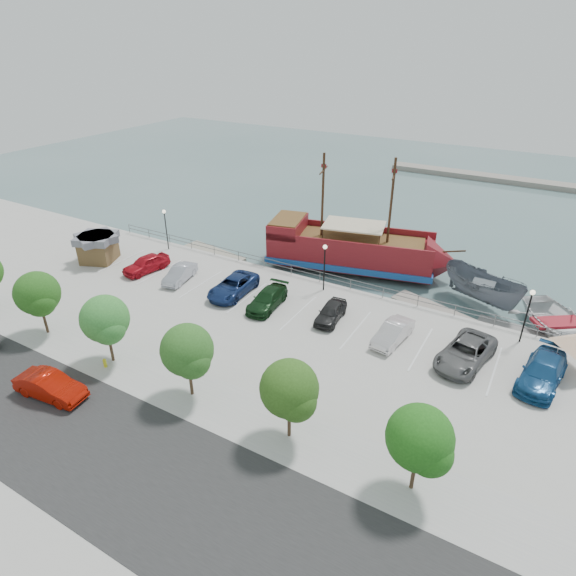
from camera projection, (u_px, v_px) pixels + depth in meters
The scene contains 31 objects.
ground at pixel (286, 335), 37.78m from camera, with size 160.00×160.00×0.00m, color #415F5F.
land_slab at pixel (51, 553), 21.55m from camera, with size 100.00×58.00×1.20m, color #AAA89F.
street at pixel (132, 467), 25.08m from camera, with size 100.00×8.00×0.04m, color #242424.
sidewalk at pixel (205, 399), 29.67m from camera, with size 100.00×4.00×0.05m, color #A09F9E.
seawall_railing at pixel (330, 279), 43.02m from camera, with size 50.00×0.06×1.00m.
far_shore at pixel (518, 181), 75.21m from camera, with size 40.00×3.00×0.80m, color gray.
pirate_ship at pixel (364, 252), 47.10m from camera, with size 19.06×9.07×11.81m.
patrol_boat at pixel (482, 290), 41.15m from camera, with size 2.91×7.74×2.99m, color slate.
speedboat at pixel (559, 325), 37.51m from camera, with size 5.60×7.85×1.63m, color silver.
dock_west at pixel (213, 254), 51.03m from camera, with size 7.64×2.18×0.44m, color gray.
dock_mid at pixel (432, 310), 40.75m from camera, with size 7.15×2.04×0.41m, color gray.
dock_east at pixel (520, 333), 37.73m from camera, with size 6.45×1.84×0.37m, color slate.
shed at pixel (98, 247), 47.02m from camera, with size 4.31×4.31×2.72m.
street_sedan at pixel (50, 386), 29.61m from camera, with size 1.64×4.70×1.55m, color #9F1103.
fire_hydrant at pixel (105, 363), 32.35m from camera, with size 0.24×0.24×0.70m.
lamp_post_left at pixel (165, 222), 48.83m from camera, with size 0.36×0.36×4.28m.
lamp_post_mid at pixel (325, 259), 40.89m from camera, with size 0.36×0.36×4.28m.
lamp_post_right at pixel (529, 307), 33.84m from camera, with size 0.36×0.36×4.28m.
tree_b at pixel (38, 295), 34.61m from camera, with size 3.30×3.20×5.00m.
tree_c at pixel (106, 321), 31.53m from camera, with size 3.30×3.20×5.00m.
tree_d at pixel (188, 352), 28.44m from camera, with size 3.30×3.20×5.00m.
tree_e at pixel (291, 391), 25.35m from camera, with size 3.30×3.20×5.00m.
tree_f at pixel (422, 441), 22.27m from camera, with size 3.30×3.20×5.00m.
parked_car_a at pixel (146, 264), 45.22m from camera, with size 1.84×4.57×1.56m, color #B6101C.
parked_car_b at pixel (180, 274), 43.55m from camera, with size 1.45×4.16×1.37m, color #A2A4AE.
parked_car_c at pixel (233, 286), 41.27m from camera, with size 2.52×5.47×1.52m, color navy.
parked_car_d at pixel (267, 299), 39.38m from camera, with size 1.99×4.89×1.42m, color black.
parked_car_e at pixel (331, 312), 37.58m from camera, with size 1.64×4.08×1.39m, color black.
parked_car_f at pixel (393, 333), 34.95m from camera, with size 1.53×4.38×1.44m, color silver.
parked_car_g at pixel (465, 353), 32.65m from camera, with size 2.67×5.79×1.61m, color #5D5D5D.
parked_car_h at pixel (543, 372), 30.75m from camera, with size 2.30×5.66×1.64m, color navy.
Camera 1 is at (15.90, -27.29, 20.06)m, focal length 30.00 mm.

